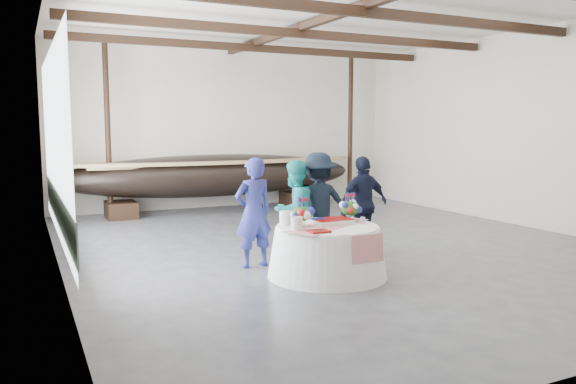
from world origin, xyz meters
name	(u,v)px	position (x,y,z in m)	size (l,w,h in m)	color
floor	(335,244)	(0.00, 0.00, 0.00)	(10.00, 12.00, 0.01)	#3D3D42
wall_back	(230,128)	(0.00, 6.00, 2.25)	(10.00, 0.02, 4.50)	silver
wall_left	(54,130)	(-5.00, 0.00, 2.25)	(0.02, 12.00, 4.50)	silver
wall_right	(524,129)	(5.00, 0.00, 2.25)	(0.02, 12.00, 4.50)	silver
ceiling	(337,8)	(0.00, 0.00, 4.50)	(10.00, 12.00, 0.01)	white
pavilion_structure	(315,41)	(0.00, 0.86, 4.00)	(9.80, 11.76, 4.50)	black
open_bay	(55,155)	(-4.95, 1.00, 1.83)	(0.03, 7.00, 3.20)	silver
longboat_display	(215,175)	(-0.77, 5.10, 0.99)	(8.26, 1.65, 1.55)	black
banquet_table	(327,251)	(-1.29, -1.95, 0.40)	(1.85, 1.85, 0.79)	white
tabletop_items	(323,215)	(-1.29, -1.83, 0.94)	(1.76, 1.32, 0.40)	red
guest_woman_blue	(253,213)	(-2.09, -0.92, 0.90)	(0.66, 0.43, 1.81)	navy
guest_woman_teal	(294,210)	(-1.25, -0.73, 0.86)	(0.84, 0.65, 1.73)	#21AFAF
guest_man_left	(318,204)	(-0.74, -0.66, 0.92)	(1.19, 0.69, 1.85)	black
guest_man_right	(363,204)	(0.19, -0.70, 0.88)	(1.03, 0.43, 1.76)	black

